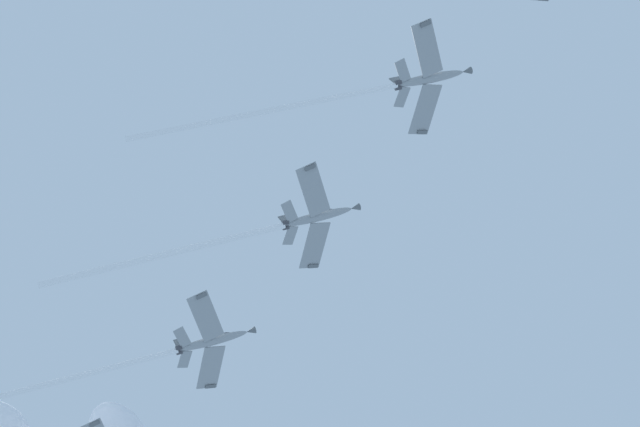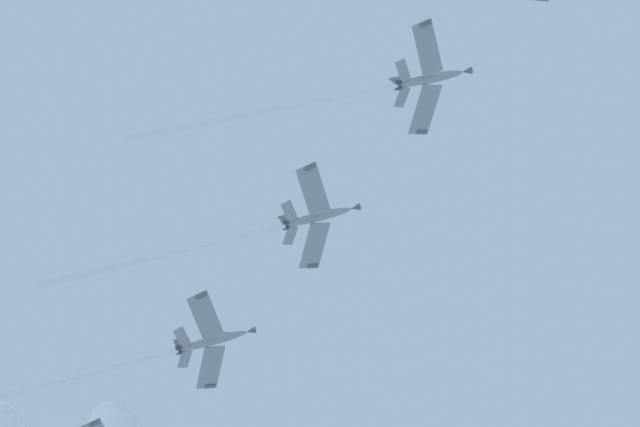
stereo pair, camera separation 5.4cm
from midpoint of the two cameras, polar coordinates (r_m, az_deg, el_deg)
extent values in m
ellipsoid|color=gray|center=(174.42, 5.86, 7.14)|extent=(11.63, 4.09, 5.99)
cone|color=#595E60|center=(177.51, 7.78, 7.48)|extent=(2.16, 1.60, 1.73)
ellipsoid|color=black|center=(175.85, 6.37, 7.32)|extent=(3.08, 1.62, 1.93)
cube|color=gray|center=(176.17, 5.58, 5.50)|extent=(7.06, 9.56, 1.61)
cube|color=#595E60|center=(177.92, 5.44, 4.30)|extent=(1.83, 1.39, 0.82)
cube|color=gray|center=(171.94, 5.69, 8.70)|extent=(3.60, 9.08, 1.61)
cube|color=#595E60|center=(170.41, 5.63, 9.98)|extent=(1.72, 0.74, 0.82)
cube|color=gray|center=(173.18, 4.37, 6.17)|extent=(3.31, 3.97, 0.86)
cube|color=gray|center=(171.34, 4.40, 7.56)|extent=(2.05, 3.75, 0.86)
cube|color=#595E60|center=(173.47, 4.23, 7.04)|extent=(3.27, 0.90, 3.52)
cylinder|color=#38383D|center=(172.02, 4.15, 6.67)|extent=(1.38, 1.05, 1.13)
cylinder|color=#38383D|center=(171.65, 4.16, 6.94)|extent=(1.38, 1.05, 1.13)
cylinder|color=white|center=(163.77, -2.82, 5.45)|extent=(39.96, 9.72, 18.15)
ellipsoid|color=gray|center=(175.56, -0.11, -0.17)|extent=(11.61, 4.07, 6.07)
cone|color=#595E60|center=(177.91, 1.87, 0.31)|extent=(2.16, 1.59, 1.74)
ellipsoid|color=black|center=(176.75, 0.44, 0.07)|extent=(3.07, 1.61, 1.95)
cube|color=gray|center=(177.99, -0.30, -1.71)|extent=(7.04, 9.56, 1.63)
cube|color=#595E60|center=(180.22, -0.37, -2.81)|extent=(1.83, 1.38, 0.83)
cube|color=gray|center=(172.55, -0.38, 1.26)|extent=(3.60, 9.08, 1.63)
cube|color=#595E60|center=(170.57, -0.52, 2.46)|extent=(1.71, 0.74, 0.83)
cube|color=gray|center=(175.14, -1.59, -1.18)|extent=(3.30, 3.97, 0.87)
cube|color=gray|center=(172.78, -1.64, 0.11)|extent=(2.05, 3.75, 0.87)
cube|color=#595E60|center=(175.13, -1.73, -0.31)|extent=(3.28, 0.90, 3.53)
cylinder|color=#38383D|center=(173.86, -1.84, -0.74)|extent=(1.38, 1.05, 1.13)
cylinder|color=#38383D|center=(173.39, -1.86, -0.49)|extent=(1.38, 1.05, 1.13)
cylinder|color=white|center=(168.61, -8.17, -2.14)|extent=(36.09, 9.00, 16.91)
ellipsoid|color=gray|center=(180.44, -5.73, -6.73)|extent=(11.72, 4.02, 5.72)
cone|color=#595E60|center=(181.80, -3.70, -6.23)|extent=(2.14, 1.58, 1.71)
ellipsoid|color=black|center=(181.30, -5.15, -6.47)|extent=(3.08, 1.60, 1.88)
cube|color=gray|center=(183.45, -5.83, -8.12)|extent=(7.03, 9.58, 1.52)
cube|color=#595E60|center=(186.07, -5.83, -9.11)|extent=(1.85, 1.38, 0.78)
cube|color=gray|center=(177.07, -6.10, -5.45)|extent=(3.70, 9.11, 1.52)
cube|color=#595E60|center=(174.75, -6.32, -4.36)|extent=(1.74, 0.75, 0.78)
cube|color=gray|center=(180.96, -7.20, -7.67)|extent=(3.30, 3.98, 0.82)
cube|color=gray|center=(178.20, -7.33, -6.52)|extent=(2.09, 3.76, 0.82)
cube|color=#595E60|center=(180.70, -7.32, -6.84)|extent=(3.23, 0.86, 3.49)
cylinder|color=#38383D|center=(179.64, -7.49, -7.29)|extent=(1.37, 1.04, 1.11)
cylinder|color=#38383D|center=(179.09, -7.51, -7.07)|extent=(1.37, 1.04, 1.11)
cylinder|color=white|center=(177.22, -15.34, -8.98)|extent=(45.29, 10.62, 19.20)
cube|color=#595E60|center=(184.97, -11.87, -10.86)|extent=(1.71, 0.72, 0.81)
camera|label=1|loc=(0.03, 89.99, -0.01)|focal=60.36mm
camera|label=2|loc=(0.03, -90.01, 0.01)|focal=60.36mm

